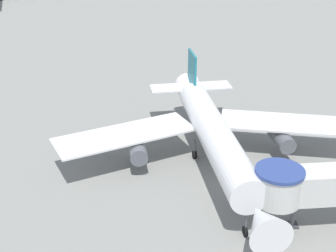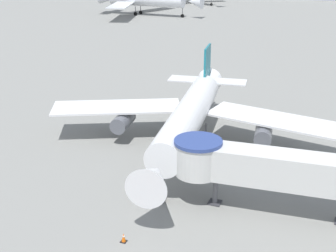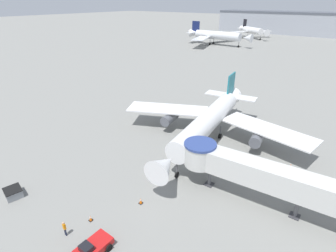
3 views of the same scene
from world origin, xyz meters
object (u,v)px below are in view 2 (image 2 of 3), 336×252
Objects in this scene: jet_bridge at (289,170)px; traffic_cone_starboard_wing at (316,165)px; main_airplane at (190,116)px; traffic_cone_near_nose at (124,238)px.

jet_bridge is 10.67m from traffic_cone_starboard_wing.
main_airplane reaches higher than jet_bridge.
main_airplane reaches higher than traffic_cone_starboard_wing.
traffic_cone_near_nose reaches higher than traffic_cone_starboard_wing.
main_airplane is 13.96m from traffic_cone_starboard_wing.
traffic_cone_starboard_wing is at bearing 55.76° from traffic_cone_near_nose.
main_airplane is 1.50× the size of jet_bridge.
jet_bridge is at bearing 38.05° from traffic_cone_near_nose.
main_airplane is at bearing 136.03° from jet_bridge.
traffic_cone_near_nose is (-12.46, -18.31, 0.01)m from traffic_cone_starboard_wing.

